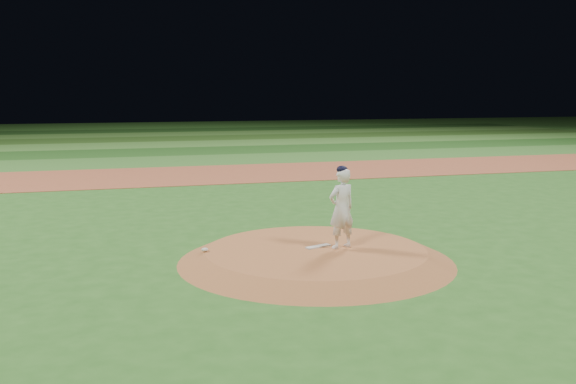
# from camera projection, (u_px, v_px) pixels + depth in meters

# --- Properties ---
(ground) EXTENTS (120.00, 120.00, 0.00)m
(ground) POSITION_uv_depth(u_px,v_px,m) (316.00, 261.00, 12.83)
(ground) COLOR #295F1E
(ground) RESTS_ON ground
(infield_dirt_band) EXTENTS (70.00, 6.00, 0.02)m
(infield_dirt_band) POSITION_uv_depth(u_px,v_px,m) (206.00, 174.00, 26.11)
(infield_dirt_band) COLOR brown
(infield_dirt_band) RESTS_ON ground
(outfield_stripe_0) EXTENTS (70.00, 5.00, 0.02)m
(outfield_stripe_0) POSITION_uv_depth(u_px,v_px,m) (188.00, 161.00, 31.33)
(outfield_stripe_0) COLOR #346A26
(outfield_stripe_0) RESTS_ON ground
(outfield_stripe_1) EXTENTS (70.00, 5.00, 0.02)m
(outfield_stripe_1) POSITION_uv_depth(u_px,v_px,m) (177.00, 151.00, 36.07)
(outfield_stripe_1) COLOR #1E4C18
(outfield_stripe_1) RESTS_ON ground
(outfield_stripe_2) EXTENTS (70.00, 5.00, 0.02)m
(outfield_stripe_2) POSITION_uv_depth(u_px,v_px,m) (168.00, 144.00, 40.81)
(outfield_stripe_2) COLOR #3D752A
(outfield_stripe_2) RESTS_ON ground
(outfield_stripe_3) EXTENTS (70.00, 5.00, 0.02)m
(outfield_stripe_3) POSITION_uv_depth(u_px,v_px,m) (161.00, 139.00, 45.56)
(outfield_stripe_3) COLOR #254B18
(outfield_stripe_3) RESTS_ON ground
(outfield_stripe_4) EXTENTS (70.00, 5.00, 0.02)m
(outfield_stripe_4) POSITION_uv_depth(u_px,v_px,m) (155.00, 134.00, 50.30)
(outfield_stripe_4) COLOR #396B26
(outfield_stripe_4) RESTS_ON ground
(outfield_stripe_5) EXTENTS (70.00, 5.00, 0.02)m
(outfield_stripe_5) POSITION_uv_depth(u_px,v_px,m) (150.00, 131.00, 55.04)
(outfield_stripe_5) COLOR #193F14
(outfield_stripe_5) RESTS_ON ground
(pitchers_mound) EXTENTS (5.50, 5.50, 0.25)m
(pitchers_mound) POSITION_uv_depth(u_px,v_px,m) (316.00, 255.00, 12.81)
(pitchers_mound) COLOR #A25E32
(pitchers_mound) RESTS_ON ground
(pitching_rubber) EXTENTS (0.58, 0.33, 0.03)m
(pitching_rubber) POSITION_uv_depth(u_px,v_px,m) (318.00, 246.00, 12.94)
(pitching_rubber) COLOR silver
(pitching_rubber) RESTS_ON pitchers_mound
(rosin_bag) EXTENTS (0.14, 0.14, 0.08)m
(rosin_bag) POSITION_uv_depth(u_px,v_px,m) (205.00, 250.00, 12.58)
(rosin_bag) COLOR silver
(rosin_bag) RESTS_ON pitchers_mound
(pitcher_on_mound) EXTENTS (0.67, 0.53, 1.67)m
(pitcher_on_mound) POSITION_uv_depth(u_px,v_px,m) (342.00, 208.00, 12.75)
(pitcher_on_mound) COLOR white
(pitcher_on_mound) RESTS_ON pitchers_mound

